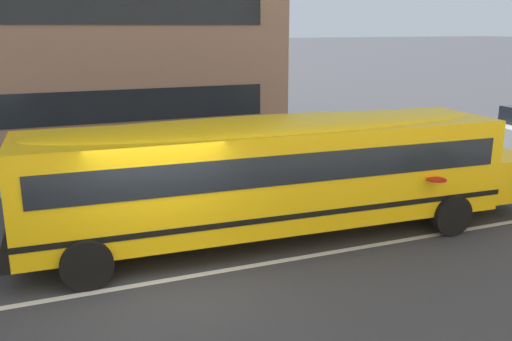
% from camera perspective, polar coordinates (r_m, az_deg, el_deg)
% --- Properties ---
extents(ground_plane, '(400.00, 400.00, 0.00)m').
position_cam_1_polar(ground_plane, '(10.31, -9.61, -11.33)').
color(ground_plane, '#38383D').
extents(sidewalk_far, '(120.00, 3.00, 0.01)m').
position_cam_1_polar(sidewalk_far, '(17.86, -15.19, -0.29)').
color(sidewalk_far, gray).
rests_on(sidewalk_far, ground_plane).
extents(lane_centreline, '(110.00, 0.16, 0.01)m').
position_cam_1_polar(lane_centreline, '(10.31, -9.61, -11.32)').
color(lane_centreline, silver).
rests_on(lane_centreline, ground_plane).
extents(school_bus, '(12.05, 3.13, 2.68)m').
position_cam_1_polar(school_bus, '(11.67, 2.51, 0.33)').
color(school_bus, yellow).
rests_on(school_bus, ground_plane).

